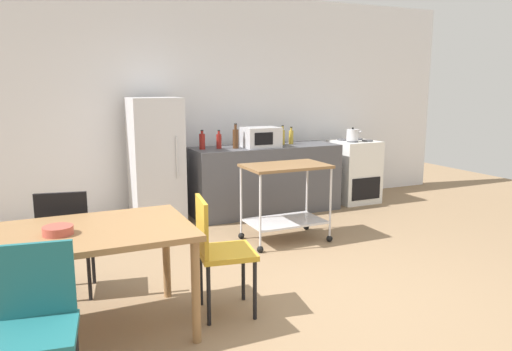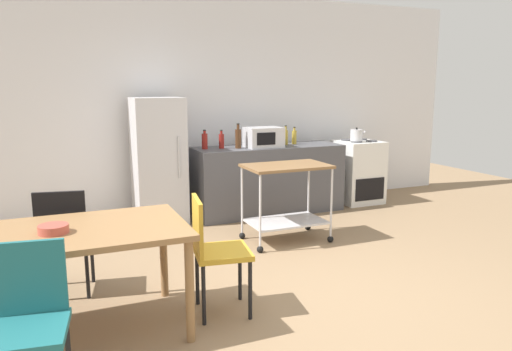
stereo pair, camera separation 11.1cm
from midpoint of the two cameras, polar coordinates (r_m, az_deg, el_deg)
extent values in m
plane|color=#8C7051|center=(4.01, 6.26, -14.41)|extent=(12.00, 12.00, 0.00)
cube|color=white|center=(6.61, -7.39, 8.41)|extent=(8.40, 0.12, 2.90)
cube|color=#4C4C51|center=(6.48, 1.98, -0.46)|extent=(2.00, 0.64, 0.90)
cube|color=olive|center=(3.42, -20.14, -6.36)|extent=(1.50, 0.90, 0.04)
cylinder|color=olive|center=(3.28, -6.85, -13.44)|extent=(0.06, 0.06, 0.71)
cylinder|color=olive|center=(3.99, -10.08, -9.12)|extent=(0.06, 0.06, 0.71)
cube|color=black|center=(4.24, -20.84, -6.85)|extent=(0.47, 0.47, 0.04)
cube|color=black|center=(4.01, -21.42, -4.59)|extent=(0.38, 0.10, 0.40)
cylinder|color=black|center=(4.45, -18.12, -9.17)|extent=(0.03, 0.03, 0.45)
cylinder|color=black|center=(4.50, -22.49, -9.23)|extent=(0.03, 0.03, 0.45)
cylinder|color=black|center=(4.13, -18.59, -10.73)|extent=(0.03, 0.03, 0.45)
cylinder|color=black|center=(4.19, -23.30, -10.78)|extent=(0.03, 0.03, 0.45)
cube|color=#1E666B|center=(2.76, -24.55, -16.55)|extent=(0.45, 0.45, 0.04)
cube|color=#1E666B|center=(2.84, -24.31, -10.95)|extent=(0.38, 0.08, 0.40)
cube|color=gold|center=(3.63, -3.11, -9.05)|extent=(0.46, 0.46, 0.04)
cube|color=gold|center=(3.53, -6.02, -5.89)|extent=(0.09, 0.38, 0.40)
cylinder|color=black|center=(3.60, 0.21, -13.39)|extent=(0.03, 0.03, 0.45)
cylinder|color=black|center=(3.90, -1.08, -11.43)|extent=(0.03, 0.03, 0.45)
cylinder|color=black|center=(3.54, -5.29, -13.90)|extent=(0.03, 0.03, 0.45)
cylinder|color=black|center=(3.84, -6.12, -11.84)|extent=(0.03, 0.03, 0.45)
cube|color=white|center=(7.22, 12.38, 0.44)|extent=(0.60, 0.60, 0.90)
cube|color=black|center=(7.02, 13.75, -1.59)|extent=(0.48, 0.01, 0.32)
cylinder|color=#47474C|center=(6.98, 12.22, 3.93)|extent=(0.16, 0.16, 0.02)
cylinder|color=#47474C|center=(7.14, 13.93, 3.99)|extent=(0.16, 0.16, 0.02)
cylinder|color=#47474C|center=(7.18, 11.12, 4.14)|extent=(0.16, 0.16, 0.02)
cylinder|color=#47474C|center=(7.33, 12.80, 4.20)|extent=(0.16, 0.16, 0.02)
cube|color=silver|center=(6.05, -10.94, 1.70)|extent=(0.60, 0.60, 1.55)
cylinder|color=silver|center=(5.78, -8.55, 2.14)|extent=(0.02, 0.02, 0.50)
cube|color=brown|center=(5.20, 4.24, 1.10)|extent=(0.90, 0.56, 0.03)
cube|color=silver|center=(5.34, 4.15, -5.42)|extent=(0.83, 0.52, 0.02)
cylinder|color=silver|center=(4.88, 1.15, -4.12)|extent=(0.02, 0.02, 0.76)
sphere|color=black|center=(5.00, 1.13, -8.72)|extent=(0.07, 0.07, 0.07)
cylinder|color=silver|center=(5.28, 9.50, -3.15)|extent=(0.02, 0.02, 0.76)
sphere|color=black|center=(5.39, 9.36, -7.44)|extent=(0.07, 0.07, 0.07)
cylinder|color=silver|center=(5.33, -1.08, -2.87)|extent=(0.02, 0.02, 0.76)
sphere|color=black|center=(5.44, -1.06, -7.12)|extent=(0.07, 0.07, 0.07)
cylinder|color=silver|center=(5.69, 6.78, -2.07)|extent=(0.02, 0.02, 0.76)
sphere|color=black|center=(5.79, 6.70, -6.08)|extent=(0.07, 0.07, 0.07)
cylinder|color=maroon|center=(6.11, -5.57, 4.03)|extent=(0.07, 0.07, 0.20)
cylinder|color=maroon|center=(6.10, -5.59, 5.11)|extent=(0.03, 0.03, 0.04)
cylinder|color=black|center=(6.10, -5.59, 5.34)|extent=(0.04, 0.04, 0.01)
cylinder|color=maroon|center=(6.17, -3.59, 4.06)|extent=(0.07, 0.07, 0.18)
cylinder|color=maroon|center=(6.16, -3.60, 5.09)|extent=(0.03, 0.03, 0.04)
cylinder|color=black|center=(6.16, -3.60, 5.34)|extent=(0.03, 0.03, 0.01)
cylinder|color=#4C2D19|center=(6.16, -1.61, 4.35)|extent=(0.08, 0.08, 0.24)
cylinder|color=#4C2D19|center=(6.15, -1.61, 5.77)|extent=(0.03, 0.03, 0.06)
cylinder|color=black|center=(6.15, -1.62, 6.12)|extent=(0.04, 0.04, 0.01)
cube|color=silver|center=(6.27, 1.41, 4.53)|extent=(0.46, 0.34, 0.26)
cube|color=black|center=(6.09, 1.75, 4.36)|extent=(0.25, 0.01, 0.16)
cylinder|color=gold|center=(6.57, 4.01, 4.50)|extent=(0.06, 0.06, 0.19)
cylinder|color=gold|center=(6.56, 4.02, 5.59)|extent=(0.03, 0.03, 0.06)
cylinder|color=black|center=(6.56, 4.02, 5.88)|extent=(0.03, 0.03, 0.01)
cylinder|color=gold|center=(6.65, 5.02, 4.51)|extent=(0.06, 0.06, 0.18)
cylinder|color=gold|center=(6.64, 5.04, 5.47)|extent=(0.03, 0.03, 0.04)
cylinder|color=black|center=(6.64, 5.04, 5.70)|extent=(0.03, 0.03, 0.01)
cylinder|color=#B24C3F|center=(3.36, -21.95, -5.89)|extent=(0.19, 0.19, 0.06)
cylinder|color=silver|center=(7.00, 12.23, 4.68)|extent=(0.17, 0.17, 0.16)
sphere|color=black|center=(6.99, 12.26, 5.45)|extent=(0.03, 0.03, 0.03)
cylinder|color=silver|center=(7.06, 13.00, 4.90)|extent=(0.08, 0.02, 0.07)
camera|label=1|loc=(0.06, -89.34, 0.12)|focal=33.85mm
camera|label=2|loc=(0.06, 90.66, -0.12)|focal=33.85mm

